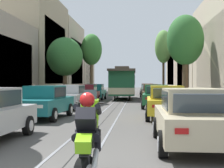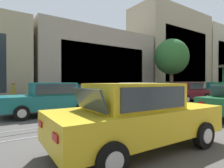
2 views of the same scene
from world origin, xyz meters
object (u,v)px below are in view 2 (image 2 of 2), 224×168
parked_car_yellow_second_right (137,115)px  pedestrian_on_left_pavement (136,90)px  parked_car_teal_second_left (51,98)px  pedestrian_on_right_pavement (55,93)px  parked_car_teal_fifth_left (219,90)px  street_tree_kerb_left_second (171,57)px  pedestrian_crossing_far (13,93)px  parked_car_maroon_fourth_left (187,92)px  parked_car_silver_mid_left (137,94)px

parked_car_yellow_second_right → pedestrian_on_left_pavement: bearing=138.2°
parked_car_teal_second_left → pedestrian_on_right_pavement: bearing=159.8°
parked_car_teal_fifth_left → pedestrian_on_left_pavement: (-3.81, -7.49, 0.10)m
street_tree_kerb_left_second → pedestrian_on_right_pavement: street_tree_kerb_left_second is taller
parked_car_teal_fifth_left → parked_car_yellow_second_right: size_ratio=1.00×
pedestrian_on_right_pavement → pedestrian_crossing_far: 2.55m
parked_car_teal_fifth_left → pedestrian_crossing_far: pedestrian_crossing_far is taller
pedestrian_crossing_far → pedestrian_on_left_pavement: bearing=90.9°
parked_car_maroon_fourth_left → parked_car_yellow_second_right: same height
parked_car_silver_mid_left → parked_car_yellow_second_right: bearing=-42.0°
pedestrian_crossing_far → parked_car_yellow_second_right: bearing=10.3°
parked_car_teal_second_left → pedestrian_on_left_pavement: 9.56m
parked_car_yellow_second_right → pedestrian_on_left_pavement: 12.66m
pedestrian_on_right_pavement → street_tree_kerb_left_second: bearing=80.7°
parked_car_teal_second_left → parked_car_teal_fifth_left: size_ratio=1.01×
pedestrian_on_right_pavement → parked_car_silver_mid_left: bearing=51.6°
parked_car_teal_second_left → parked_car_maroon_fourth_left: (0.17, 11.15, 0.00)m
parked_car_yellow_second_right → pedestrian_on_right_pavement: parked_car_yellow_second_right is taller
pedestrian_on_left_pavement → parked_car_teal_second_left: bearing=-67.9°
parked_car_silver_mid_left → parked_car_yellow_second_right: (5.81, -5.24, 0.00)m
parked_car_teal_second_left → pedestrian_crossing_far: pedestrian_crossing_far is taller
parked_car_silver_mid_left → pedestrian_on_right_pavement: 5.60m
parked_car_maroon_fourth_left → pedestrian_on_left_pavement: bearing=-148.6°
parked_car_teal_fifth_left → parked_car_silver_mid_left: bearing=-91.0°
parked_car_teal_second_left → pedestrian_on_left_pavement: (-3.60, 8.85, 0.10)m
parked_car_teal_second_left → parked_car_silver_mid_left: same height
parked_car_teal_fifth_left → parked_car_teal_second_left: bearing=-90.7°
pedestrian_on_right_pavement → parked_car_teal_second_left: bearing=-20.2°
parked_car_teal_fifth_left → street_tree_kerb_left_second: bearing=-112.6°
street_tree_kerb_left_second → pedestrian_crossing_far: 13.34m
parked_car_silver_mid_left → pedestrian_on_left_pavement: (-3.63, 3.19, 0.10)m
parked_car_teal_fifth_left → pedestrian_crossing_far: (-3.65, -17.62, 0.13)m
parked_car_teal_fifth_left → parked_car_yellow_second_right: 16.89m
parked_car_teal_second_left → parked_car_yellow_second_right: (5.84, 0.42, 0.00)m
parked_car_teal_second_left → street_tree_kerb_left_second: (-1.76, 11.61, 3.13)m
parked_car_teal_fifth_left → pedestrian_on_left_pavement: bearing=-117.0°
parked_car_teal_second_left → parked_car_yellow_second_right: bearing=4.1°
parked_car_yellow_second_right → street_tree_kerb_left_second: bearing=124.2°
parked_car_silver_mid_left → pedestrian_crossing_far: bearing=-116.6°
parked_car_silver_mid_left → parked_car_teal_fifth_left: size_ratio=1.01×
parked_car_silver_mid_left → pedestrian_on_left_pavement: pedestrian_on_left_pavement is taller
parked_car_yellow_second_right → pedestrian_on_right_pavement: size_ratio=2.81×
parked_car_maroon_fourth_left → pedestrian_on_right_pavement: size_ratio=2.78×
parked_car_teal_second_left → street_tree_kerb_left_second: street_tree_kerb_left_second is taller
street_tree_kerb_left_second → pedestrian_crossing_far: (-1.68, -12.88, -3.00)m
parked_car_maroon_fourth_left → street_tree_kerb_left_second: street_tree_kerb_left_second is taller
parked_car_teal_fifth_left → pedestrian_on_left_pavement: 8.41m
parked_car_maroon_fourth_left → parked_car_teal_fifth_left: size_ratio=1.00×
pedestrian_crossing_far → parked_car_silver_mid_left: bearing=63.4°
pedestrian_crossing_far → parked_car_maroon_fourth_left: bearing=73.8°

